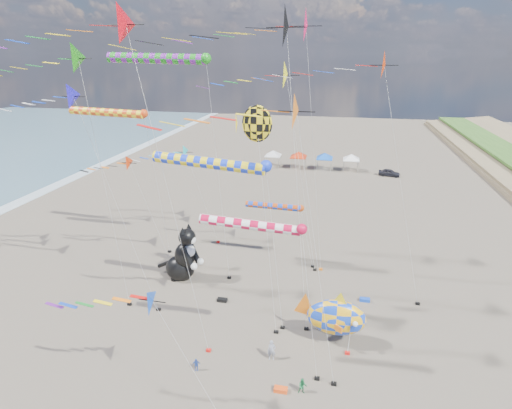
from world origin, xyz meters
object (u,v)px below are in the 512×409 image
Objects in this scene: child_green at (302,386)px; person_adult at (272,350)px; cat_inflatable at (182,252)px; fish_inflatable at (335,317)px; parked_car at (389,173)px; child_blue at (196,364)px.

person_adult is at bearing 124.58° from child_green.
cat_inflatable reaches higher than person_adult.
fish_inflatable reaches higher than parked_car.
cat_inflatable is 1.55× the size of parked_car.
fish_inflatable reaches higher than person_adult.
child_green is 54.29m from parked_car.
cat_inflatable is 12.97m from child_blue.
person_adult is 52.24m from parked_car.
child_green is 1.19× the size of child_blue.
parked_car is (23.57, 41.25, -2.31)m from cat_inflatable.
child_green is 0.31× the size of parked_car.
child_blue is at bearing -167.51° from person_adult.
parked_car is (8.67, 47.90, -1.76)m from fish_inflatable.
cat_inflatable is 16.32m from fish_inflatable.
child_blue is (-7.55, 0.50, -0.09)m from child_green.
cat_inflatable is at bearing 155.96° from fish_inflatable.
person_adult reaches higher than child_blue.
fish_inflatable is at bearing -9.86° from cat_inflatable.
child_green is (-1.88, -5.36, -1.82)m from fish_inflatable.
fish_inflatable is at bearing -178.69° from parked_car.
child_green is at bearing -28.49° from cat_inflatable.
cat_inflatable is at bearing 128.58° from child_green.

